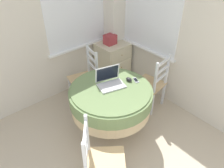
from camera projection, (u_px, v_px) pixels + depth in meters
corner_room_shell at (116, 39)px, 2.78m from camera, size 4.48×4.81×2.55m
round_dining_table at (111, 98)px, 2.87m from camera, size 1.09×1.09×0.76m
laptop at (110, 81)px, 2.83m from camera, size 0.39×0.33×0.24m
computer_mouse at (129, 79)px, 2.91m from camera, size 0.06×0.09×0.05m
cell_phone at (136, 80)px, 2.93m from camera, size 0.09×0.13×0.01m
dining_chair_near_back_window at (86, 78)px, 3.57m from camera, size 0.49×0.47×0.94m
dining_chair_near_right_window at (152, 84)px, 3.42m from camera, size 0.45×0.47×0.94m
dining_chair_camera_near at (101, 161)px, 2.28m from camera, size 0.57×0.57×0.94m
corner_cabinet at (113, 62)px, 4.11m from camera, size 0.54×0.51×0.76m
storage_box at (110, 39)px, 3.82m from camera, size 0.19×0.17×0.17m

